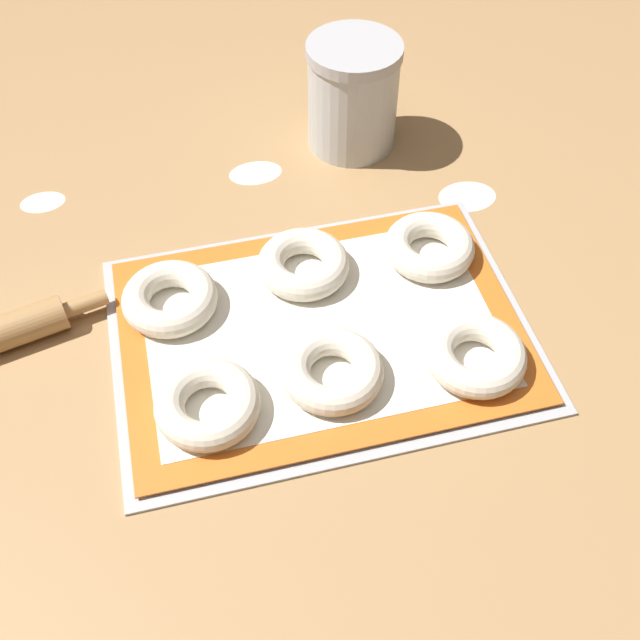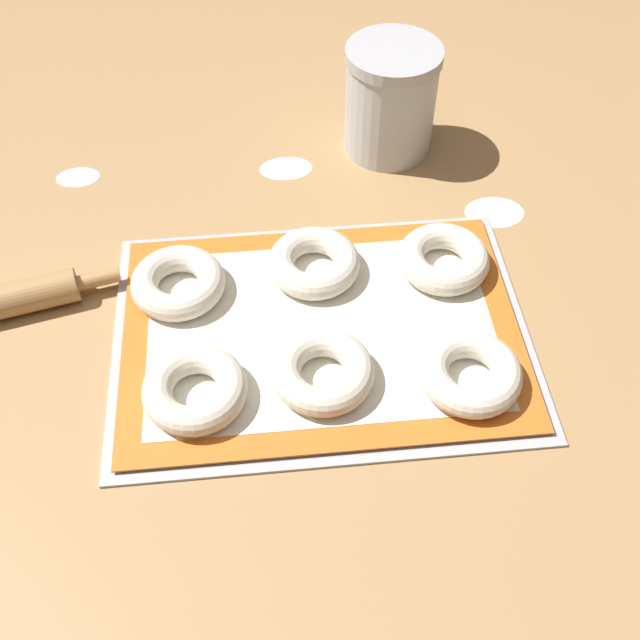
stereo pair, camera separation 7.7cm
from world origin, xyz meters
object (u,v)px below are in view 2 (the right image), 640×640
at_px(bagel_front_left, 195,389).
at_px(bagel_front_center, 323,371).
at_px(bagel_back_center, 318,263).
at_px(flour_canister, 390,100).
at_px(bagel_back_left, 178,283).
at_px(baking_tray, 320,333).
at_px(bagel_front_right, 470,373).
at_px(bagel_back_right, 444,259).

bearing_deg(bagel_front_left, bagel_front_center, 4.05).
height_order(bagel_front_left, bagel_back_center, same).
distance_m(bagel_front_left, flour_canister, 0.50).
bearing_deg(bagel_front_left, bagel_back_left, 97.73).
bearing_deg(bagel_back_center, bagel_back_left, -174.44).
distance_m(bagel_front_center, bagel_back_left, 0.21).
xyz_separation_m(baking_tray, bagel_front_left, (-0.14, -0.08, 0.02)).
xyz_separation_m(bagel_back_left, bagel_back_center, (0.17, 0.02, 0.00)).
distance_m(bagel_front_center, bagel_front_right, 0.16).
bearing_deg(bagel_back_center, baking_tray, -94.14).
height_order(bagel_front_left, bagel_front_center, same).
bearing_deg(bagel_back_left, bagel_back_right, 1.33).
relative_size(baking_tray, flour_canister, 3.11).
height_order(baking_tray, bagel_back_left, bagel_back_left).
distance_m(baking_tray, bagel_front_right, 0.18).
height_order(bagel_back_center, bagel_back_right, same).
relative_size(baking_tray, bagel_front_left, 4.29).
xyz_separation_m(baking_tray, bagel_front_right, (0.15, -0.09, 0.02)).
bearing_deg(flour_canister, bagel_front_left, -122.86).
relative_size(bagel_front_left, bagel_back_right, 1.00).
bearing_deg(bagel_front_center, bagel_back_right, 42.97).
relative_size(bagel_back_left, bagel_back_center, 1.00).
height_order(bagel_front_left, bagel_front_right, same).
bearing_deg(bagel_front_right, bagel_back_right, 88.04).
xyz_separation_m(bagel_front_center, bagel_back_right, (0.16, 0.15, 0.00)).
distance_m(baking_tray, bagel_back_left, 0.18).
relative_size(baking_tray, bagel_back_right, 4.29).
bearing_deg(bagel_front_right, bagel_back_left, 152.74).
xyz_separation_m(bagel_front_center, bagel_back_center, (0.01, 0.16, 0.00)).
relative_size(bagel_back_right, flour_canister, 0.72).
bearing_deg(baking_tray, bagel_back_left, 155.62).
bearing_deg(bagel_back_center, bagel_back_right, -3.35).
bearing_deg(bagel_back_center, bagel_front_center, -93.80).
height_order(bagel_front_center, bagel_back_left, same).
bearing_deg(bagel_front_center, bagel_back_center, 86.20).
distance_m(baking_tray, flour_canister, 0.37).
xyz_separation_m(bagel_front_left, bagel_front_center, (0.14, 0.01, 0.00)).
xyz_separation_m(bagel_front_center, bagel_front_right, (0.16, -0.02, 0.00)).
xyz_separation_m(bagel_front_left, bagel_back_center, (0.15, 0.17, 0.00)).
height_order(bagel_front_center, bagel_back_center, same).
distance_m(bagel_front_left, bagel_back_left, 0.15).
relative_size(bagel_front_center, bagel_back_left, 1.00).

